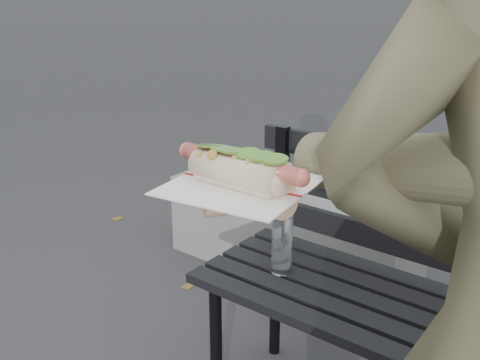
% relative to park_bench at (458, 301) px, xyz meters
% --- Properties ---
extents(park_bench, '(1.50, 0.44, 0.88)m').
position_rel_park_bench_xyz_m(park_bench, '(0.00, 0.00, 0.00)').
color(park_bench, black).
rests_on(park_bench, ground).
extents(concrete_block, '(1.20, 0.40, 0.40)m').
position_rel_park_bench_xyz_m(concrete_block, '(-0.97, 0.69, -0.32)').
color(concrete_block, slate).
rests_on(concrete_block, ground).
extents(held_hotdog, '(0.63, 0.32, 0.20)m').
position_rel_park_bench_xyz_m(held_hotdog, '(0.08, -0.74, 0.58)').
color(held_hotdog, brown).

